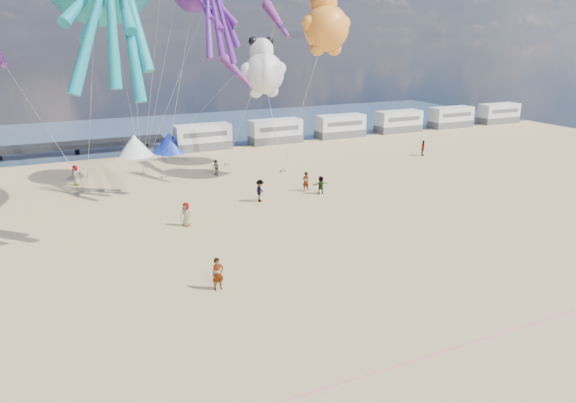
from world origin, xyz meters
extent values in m
plane|color=#D6B87B|center=(0.00, 0.00, 0.00)|extent=(120.00, 120.00, 0.00)
plane|color=#344963|center=(0.00, 55.00, 0.02)|extent=(120.00, 120.00, 0.00)
cube|color=silver|center=(6.00, 40.00, 1.50)|extent=(6.60, 2.50, 3.00)
cube|color=silver|center=(15.50, 40.00, 1.50)|extent=(6.60, 2.50, 3.00)
cube|color=silver|center=(25.00, 40.00, 1.50)|extent=(6.60, 2.50, 3.00)
cube|color=silver|center=(34.50, 40.00, 1.50)|extent=(6.60, 2.50, 3.00)
cube|color=silver|center=(44.00, 40.00, 1.50)|extent=(6.60, 2.50, 3.00)
cube|color=silver|center=(53.50, 40.00, 1.50)|extent=(6.60, 2.50, 3.00)
cone|color=white|center=(-2.00, 40.00, 1.20)|extent=(4.00, 4.00, 2.40)
cone|color=#1933CC|center=(2.00, 40.00, 1.20)|extent=(4.00, 4.00, 2.40)
cylinder|color=#F2338C|center=(0.00, -5.00, 0.02)|extent=(34.00, 0.03, 0.03)
imported|color=tan|center=(-3.03, 4.65, 0.92)|extent=(0.72, 0.51, 1.84)
imported|color=#7F6659|center=(-8.84, 29.69, 0.93)|extent=(0.73, 0.81, 1.87)
imported|color=#7F6659|center=(4.72, 18.12, 0.93)|extent=(1.11, 1.14, 1.86)
imported|color=#7F6659|center=(27.94, 26.31, 0.87)|extent=(1.28, 1.22, 1.74)
imported|color=#7F6659|center=(10.31, 17.97, 0.79)|extent=(0.93, 0.39, 1.59)
imported|color=#7F6659|center=(9.50, 19.27, 0.88)|extent=(1.65, 0.60, 1.75)
imported|color=#7F6659|center=(-2.19, 15.03, 0.88)|extent=(0.73, 0.76, 1.75)
imported|color=#7F6659|center=(3.80, 27.56, 0.78)|extent=(0.71, 0.88, 1.56)
cube|color=gray|center=(-8.15, 26.91, 0.11)|extent=(0.50, 0.35, 0.22)
cube|color=gray|center=(-0.97, 28.90, 0.11)|extent=(0.50, 0.35, 0.22)
cube|color=gray|center=(10.35, 26.12, 0.11)|extent=(0.50, 0.35, 0.22)
cube|color=gray|center=(6.16, 31.33, 0.11)|extent=(0.50, 0.35, 0.22)
cube|color=gray|center=(-2.70, 30.81, 0.11)|extent=(0.50, 0.35, 0.22)
camera|label=1|loc=(-9.97, -19.65, 13.12)|focal=32.00mm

